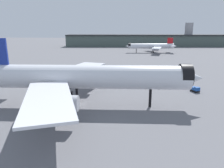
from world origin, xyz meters
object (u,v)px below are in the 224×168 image
(baggage_tug_wing, at_px, (195,89))
(traffic_cone_near_nose, at_px, (27,83))
(airliner_far_taxiway, at_px, (151,46))
(airliner_near_gate, at_px, (83,77))
(service_truck_front, at_px, (142,75))

(baggage_tug_wing, height_order, traffic_cone_near_nose, baggage_tug_wing)
(airliner_far_taxiway, bearing_deg, baggage_tug_wing, 86.44)
(airliner_near_gate, xyz_separation_m, service_truck_front, (17.78, 34.72, -6.53))
(airliner_near_gate, height_order, service_truck_front, airliner_near_gate)
(airliner_far_taxiway, height_order, traffic_cone_near_nose, airliner_far_taxiway)
(airliner_near_gate, distance_m, service_truck_front, 39.56)
(airliner_near_gate, bearing_deg, baggage_tug_wing, 22.64)
(airliner_far_taxiway, xyz_separation_m, baggage_tug_wing, (4.59, -121.20, -4.82))
(airliner_far_taxiway, distance_m, baggage_tug_wing, 121.38)
(airliner_near_gate, bearing_deg, service_truck_front, 59.94)
(traffic_cone_near_nose, bearing_deg, baggage_tug_wing, -4.01)
(service_truck_front, relative_size, baggage_tug_wing, 1.65)
(baggage_tug_wing, bearing_deg, airliner_near_gate, -88.37)
(airliner_far_taxiway, bearing_deg, airliner_near_gate, 71.92)
(airliner_far_taxiway, xyz_separation_m, service_truck_front, (-12.41, -103.13, -4.20))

